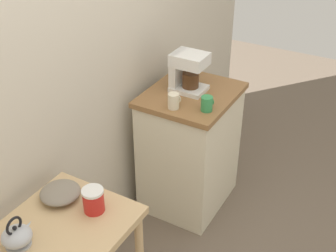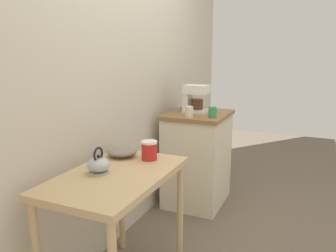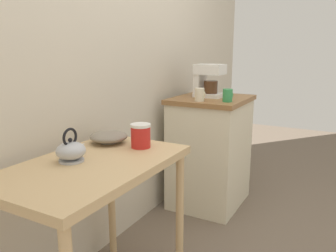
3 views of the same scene
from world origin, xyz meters
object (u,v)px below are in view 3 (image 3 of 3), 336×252
(bowl_stoneware, at_px, (109,137))
(canister_enamel, at_px, (141,136))
(coffee_maker, at_px, (207,79))
(mug_tall_green, at_px, (228,95))
(mug_small_cream, at_px, (200,95))
(table_clock, at_px, (204,86))
(teakettle, at_px, (71,151))

(bowl_stoneware, height_order, canister_enamel, canister_enamel)
(canister_enamel, height_order, coffee_maker, coffee_maker)
(mug_tall_green, distance_m, mug_small_cream, 0.20)
(canister_enamel, distance_m, mug_tall_green, 0.96)
(canister_enamel, bearing_deg, mug_small_cream, 3.33)
(table_clock, bearing_deg, canister_enamel, -171.15)
(bowl_stoneware, relative_size, canister_enamel, 1.62)
(mug_tall_green, relative_size, table_clock, 0.67)
(teakettle, bearing_deg, mug_tall_green, -12.83)
(canister_enamel, bearing_deg, bowl_stoneware, 93.89)
(teakettle, distance_m, canister_enamel, 0.37)
(coffee_maker, bearing_deg, mug_small_cream, -169.43)
(bowl_stoneware, relative_size, table_clock, 1.45)
(mug_tall_green, bearing_deg, mug_small_cream, 111.00)
(bowl_stoneware, relative_size, coffee_maker, 0.77)
(teakettle, bearing_deg, bowl_stoneware, 7.90)
(bowl_stoneware, xyz_separation_m, mug_tall_green, (0.96, -0.34, 0.13))
(table_clock, bearing_deg, coffee_maker, -151.86)
(teakettle, xyz_separation_m, table_clock, (1.67, 0.05, 0.13))
(bowl_stoneware, xyz_separation_m, canister_enamel, (0.01, -0.20, 0.03))
(mug_small_cream, bearing_deg, coffee_maker, 10.57)
(canister_enamel, height_order, mug_tall_green, mug_tall_green)
(teakettle, relative_size, mug_small_cream, 1.69)
(bowl_stoneware, height_order, table_clock, table_clock)
(mug_small_cream, height_order, table_clock, table_clock)
(mug_tall_green, height_order, mug_small_cream, mug_small_cream)
(bowl_stoneware, distance_m, canister_enamel, 0.20)
(canister_enamel, height_order, mug_small_cream, mug_small_cream)
(mug_tall_green, xyz_separation_m, table_clock, (0.38, 0.35, 0.01))
(bowl_stoneware, bearing_deg, coffee_maker, -5.05)
(canister_enamel, distance_m, table_clock, 1.35)
(table_clock, bearing_deg, mug_tall_green, -137.89)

